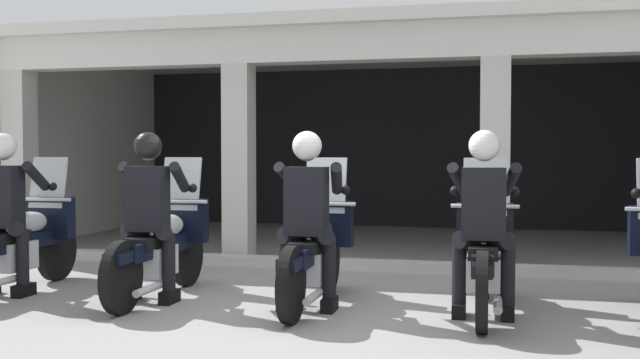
% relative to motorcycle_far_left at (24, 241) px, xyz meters
% --- Properties ---
extents(ground_plane, '(80.00, 80.00, 0.00)m').
position_rel_motorcycle_far_left_xyz_m(ground_plane, '(3.03, 2.86, -0.50)').
color(ground_plane, gray).
extents(station_building, '(10.84, 5.38, 3.13)m').
position_rel_motorcycle_far_left_xyz_m(station_building, '(3.02, 5.31, 1.54)').
color(station_building, black).
rests_on(station_building, ground).
extents(kerb_strip, '(10.34, 0.24, 0.12)m').
position_rel_motorcycle_far_left_xyz_m(kerb_strip, '(3.02, 2.06, -0.44)').
color(kerb_strip, '#B7B5AD').
rests_on(kerb_strip, ground).
extents(motorcycle_far_left, '(0.62, 2.04, 1.35)m').
position_rel_motorcycle_far_left_xyz_m(motorcycle_far_left, '(0.00, 0.00, 0.00)').
color(motorcycle_far_left, black).
rests_on(motorcycle_far_left, ground).
extents(police_officer_far_left, '(0.63, 0.61, 1.58)m').
position_rel_motorcycle_far_left_xyz_m(police_officer_far_left, '(-0.00, -0.28, 0.44)').
color(police_officer_far_left, black).
rests_on(police_officer_far_left, ground).
extents(motorcycle_left, '(0.62, 2.04, 1.35)m').
position_rel_motorcycle_far_left_xyz_m(motorcycle_left, '(1.52, 0.03, 0.00)').
color(motorcycle_left, black).
rests_on(motorcycle_left, ground).
extents(police_officer_left, '(0.63, 0.61, 1.58)m').
position_rel_motorcycle_far_left_xyz_m(police_officer_left, '(1.52, -0.26, 0.44)').
color(police_officer_left, black).
rests_on(police_officer_left, ground).
extents(motorcycle_center, '(0.62, 2.04, 1.35)m').
position_rel_motorcycle_far_left_xyz_m(motorcycle_center, '(3.04, 0.03, 0.00)').
color(motorcycle_center, black).
rests_on(motorcycle_center, ground).
extents(police_officer_center, '(0.63, 0.61, 1.58)m').
position_rel_motorcycle_far_left_xyz_m(police_officer_center, '(3.03, -0.25, 0.44)').
color(police_officer_center, black).
rests_on(police_officer_center, ground).
extents(motorcycle_right, '(0.62, 2.04, 1.35)m').
position_rel_motorcycle_far_left_xyz_m(motorcycle_right, '(4.55, 0.07, 0.00)').
color(motorcycle_right, black).
rests_on(motorcycle_right, ground).
extents(police_officer_right, '(0.63, 0.61, 1.58)m').
position_rel_motorcycle_far_left_xyz_m(police_officer_right, '(4.55, -0.22, 0.44)').
color(police_officer_right, black).
rests_on(police_officer_right, ground).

